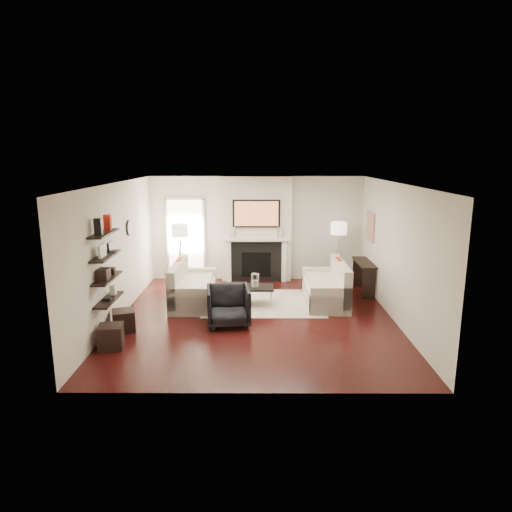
{
  "coord_description": "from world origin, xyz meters",
  "views": [
    {
      "loc": [
        0.04,
        -8.75,
        3.22
      ],
      "look_at": [
        0.0,
        0.6,
        1.15
      ],
      "focal_mm": 32.0,
      "sensor_mm": 36.0,
      "label": 1
    }
  ],
  "objects_px": {
    "loveseat_left_base": "(194,294)",
    "loveseat_right_base": "(325,294)",
    "armchair": "(228,304)",
    "coffee_table": "(248,287)",
    "ottoman_near": "(124,321)",
    "lamp_left_shade": "(180,230)",
    "lamp_right_shade": "(339,228)"
  },
  "relations": [
    {
      "from": "armchair",
      "to": "ottoman_near",
      "type": "height_order",
      "value": "armchair"
    },
    {
      "from": "loveseat_right_base",
      "to": "lamp_left_shade",
      "type": "bearing_deg",
      "value": 161.54
    },
    {
      "from": "armchair",
      "to": "lamp_left_shade",
      "type": "distance_m",
      "value": 2.99
    },
    {
      "from": "loveseat_left_base",
      "to": "armchair",
      "type": "xyz_separation_m",
      "value": [
        0.85,
        -1.29,
        0.2
      ]
    },
    {
      "from": "coffee_table",
      "to": "ottoman_near",
      "type": "relative_size",
      "value": 2.75
    },
    {
      "from": "loveseat_left_base",
      "to": "loveseat_right_base",
      "type": "height_order",
      "value": "same"
    },
    {
      "from": "lamp_right_shade",
      "to": "armchair",
      "type": "bearing_deg",
      "value": -132.47
    },
    {
      "from": "loveseat_right_base",
      "to": "armchair",
      "type": "distance_m",
      "value": 2.47
    },
    {
      "from": "loveseat_left_base",
      "to": "coffee_table",
      "type": "distance_m",
      "value": 1.23
    },
    {
      "from": "coffee_table",
      "to": "lamp_left_shade",
      "type": "relative_size",
      "value": 2.75
    },
    {
      "from": "lamp_right_shade",
      "to": "ottoman_near",
      "type": "distance_m",
      "value": 5.66
    },
    {
      "from": "loveseat_left_base",
      "to": "lamp_right_shade",
      "type": "relative_size",
      "value": 4.5
    },
    {
      "from": "coffee_table",
      "to": "ottoman_near",
      "type": "distance_m",
      "value": 2.76
    },
    {
      "from": "lamp_left_shade",
      "to": "lamp_right_shade",
      "type": "height_order",
      "value": "same"
    },
    {
      "from": "loveseat_right_base",
      "to": "ottoman_near",
      "type": "distance_m",
      "value": 4.34
    },
    {
      "from": "lamp_left_shade",
      "to": "ottoman_near",
      "type": "height_order",
      "value": "lamp_left_shade"
    },
    {
      "from": "loveseat_left_base",
      "to": "ottoman_near",
      "type": "distance_m",
      "value": 1.97
    },
    {
      "from": "loveseat_left_base",
      "to": "armchair",
      "type": "relative_size",
      "value": 2.17
    },
    {
      "from": "armchair",
      "to": "ottoman_near",
      "type": "distance_m",
      "value": 1.98
    },
    {
      "from": "coffee_table",
      "to": "armchair",
      "type": "relative_size",
      "value": 1.33
    },
    {
      "from": "coffee_table",
      "to": "armchair",
      "type": "xyz_separation_m",
      "value": [
        -0.36,
        -1.17,
        0.01
      ]
    },
    {
      "from": "loveseat_right_base",
      "to": "loveseat_left_base",
      "type": "bearing_deg",
      "value": -178.97
    },
    {
      "from": "armchair",
      "to": "lamp_right_shade",
      "type": "bearing_deg",
      "value": 40.26
    },
    {
      "from": "lamp_right_shade",
      "to": "loveseat_right_base",
      "type": "bearing_deg",
      "value": -109.38
    },
    {
      "from": "coffee_table",
      "to": "lamp_right_shade",
      "type": "xyz_separation_m",
      "value": [
        2.22,
        1.65,
        1.05
      ]
    },
    {
      "from": "armchair",
      "to": "coffee_table",
      "type": "bearing_deg",
      "value": 65.54
    },
    {
      "from": "coffee_table",
      "to": "armchair",
      "type": "distance_m",
      "value": 1.22
    },
    {
      "from": "lamp_right_shade",
      "to": "ottoman_near",
      "type": "bearing_deg",
      "value": -144.97
    },
    {
      "from": "loveseat_right_base",
      "to": "coffee_table",
      "type": "relative_size",
      "value": 1.64
    },
    {
      "from": "lamp_right_shade",
      "to": "ottoman_near",
      "type": "xyz_separation_m",
      "value": [
        -4.52,
        -3.17,
        -1.25
      ]
    },
    {
      "from": "loveseat_left_base",
      "to": "coffee_table",
      "type": "bearing_deg",
      "value": -5.93
    },
    {
      "from": "loveseat_right_base",
      "to": "coffee_table",
      "type": "xyz_separation_m",
      "value": [
        -1.7,
        -0.18,
        0.19
      ]
    }
  ]
}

